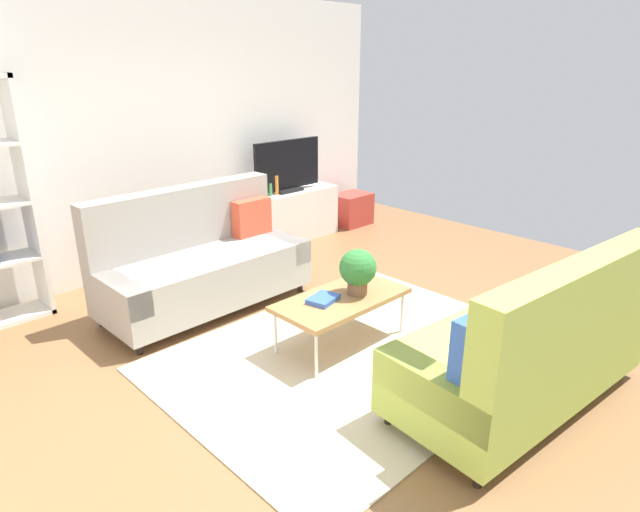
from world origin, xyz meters
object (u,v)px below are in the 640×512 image
coffee_table (342,300)px  vase_0 (247,193)px  couch_beige (202,261)px  table_book_0 (323,299)px  couch_green (529,346)px  bottle_1 (270,190)px  potted_plant (358,269)px  bottle_2 (276,185)px  tv_console (287,216)px  bottle_0 (264,189)px  storage_trunk (351,209)px  tv (287,167)px

coffee_table → vase_0: 2.60m
vase_0 → couch_beige: bearing=-142.1°
table_book_0 → vase_0: vase_0 is taller
couch_beige → coffee_table: 1.47m
couch_green → bottle_1: couch_green is taller
coffee_table → potted_plant: potted_plant is taller
vase_0 → bottle_2: bearing=-13.4°
bottle_1 → couch_beige: bearing=-149.8°
couch_beige → tv_console: couch_beige is taller
tv_console → bottle_1: bottle_1 is taller
table_book_0 → bottle_0: bearing=61.5°
couch_green → storage_trunk: bearing=63.3°
tv_console → bottle_2: size_ratio=6.02×
bottle_1 → coffee_table: bearing=-116.8°
potted_plant → vase_0: size_ratio=2.77×
couch_green → bottle_2: bearing=80.3°
couch_beige → tv: bearing=-154.5°
table_book_0 → tv_console: bearing=54.8°
bottle_2 → coffee_table: bearing=-118.7°
vase_0 → bottle_2: (0.38, -0.09, 0.05)m
bottle_0 → table_book_0: bearing=-118.5°
table_book_0 → couch_green: bearing=-73.3°
coffee_table → potted_plant: (0.14, -0.04, 0.24)m
couch_beige → coffee_table: bearing=104.3°
couch_green → vase_0: bearing=86.1°
couch_beige → tv: (1.87, 0.93, 0.51)m
bottle_1 → couch_green: bearing=-103.5°
tv → storage_trunk: 1.32m
potted_plant → bottle_0: bearing=68.4°
couch_green → bottle_1: bearing=81.8°
storage_trunk → table_book_0: 3.54m
storage_trunk → bottle_2: bearing=177.4°
coffee_table → bottle_1: (1.18, 2.33, 0.32)m
couch_beige → table_book_0: bearing=98.3°
tv_console → couch_green: bearing=-107.6°
vase_0 → bottle_0: 0.20m
bottle_1 → tv: bearing=3.8°
vase_0 → couch_green: bearing=-99.2°
storage_trunk → bottle_1: bottle_1 is taller
storage_trunk → coffee_table: bearing=-138.6°
couch_beige → storage_trunk: size_ratio=3.68×
couch_green → coffee_table: couch_green is taller
bottle_2 → couch_beige: bearing=-151.3°
coffee_table → bottle_2: 2.68m
storage_trunk → vase_0: (-1.68, 0.15, 0.49)m
couch_green → bottle_1: (0.90, 3.75, 0.27)m
coffee_table → storage_trunk: storage_trunk is taller
storage_trunk → bottle_0: bearing=177.7°
couch_beige → bottle_0: 1.75m
bottle_0 → bottle_1: size_ratio=1.21×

